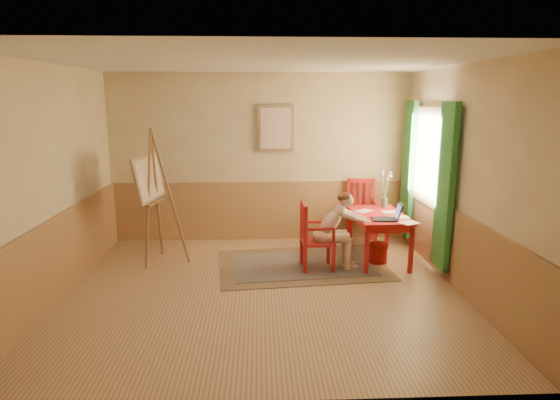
{
  "coord_description": "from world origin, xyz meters",
  "views": [
    {
      "loc": [
        -0.02,
        -5.6,
        2.4
      ],
      "look_at": [
        0.25,
        0.55,
        1.05
      ],
      "focal_mm": 30.14,
      "sensor_mm": 36.0,
      "label": 1
    }
  ],
  "objects_px": {
    "table": "(379,220)",
    "chair_left": "(314,237)",
    "laptop": "(389,216)",
    "easel": "(151,184)",
    "figure": "(336,227)",
    "chair_back": "(361,212)"
  },
  "relations": [
    {
      "from": "table",
      "to": "easel",
      "type": "relative_size",
      "value": 0.62
    },
    {
      "from": "chair_left",
      "to": "easel",
      "type": "relative_size",
      "value": 0.49
    },
    {
      "from": "table",
      "to": "chair_left",
      "type": "xyz_separation_m",
      "value": [
        -1.0,
        -0.34,
        -0.15
      ]
    },
    {
      "from": "figure",
      "to": "laptop",
      "type": "bearing_deg",
      "value": -0.76
    },
    {
      "from": "chair_left",
      "to": "easel",
      "type": "xyz_separation_m",
      "value": [
        -2.33,
        0.46,
        0.69
      ]
    },
    {
      "from": "chair_left",
      "to": "easel",
      "type": "distance_m",
      "value": 2.47
    },
    {
      "from": "table",
      "to": "easel",
      "type": "bearing_deg",
      "value": 177.91
    },
    {
      "from": "figure",
      "to": "easel",
      "type": "xyz_separation_m",
      "value": [
        -2.63,
        0.46,
        0.56
      ]
    },
    {
      "from": "table",
      "to": "laptop",
      "type": "relative_size",
      "value": 2.95
    },
    {
      "from": "chair_back",
      "to": "figure",
      "type": "relative_size",
      "value": 0.95
    },
    {
      "from": "laptop",
      "to": "easel",
      "type": "xyz_separation_m",
      "value": [
        -3.37,
        0.47,
        0.41
      ]
    },
    {
      "from": "chair_left",
      "to": "laptop",
      "type": "distance_m",
      "value": 1.08
    },
    {
      "from": "chair_back",
      "to": "table",
      "type": "bearing_deg",
      "value": -86.44
    },
    {
      "from": "chair_left",
      "to": "laptop",
      "type": "bearing_deg",
      "value": -0.78
    },
    {
      "from": "figure",
      "to": "laptop",
      "type": "xyz_separation_m",
      "value": [
        0.74,
        -0.01,
        0.15
      ]
    },
    {
      "from": "table",
      "to": "figure",
      "type": "bearing_deg",
      "value": -153.84
    },
    {
      "from": "figure",
      "to": "chair_back",
      "type": "bearing_deg",
      "value": 63.06
    },
    {
      "from": "table",
      "to": "chair_left",
      "type": "bearing_deg",
      "value": -161.33
    },
    {
      "from": "figure",
      "to": "laptop",
      "type": "relative_size",
      "value": 2.69
    },
    {
      "from": "laptop",
      "to": "easel",
      "type": "bearing_deg",
      "value": 172.03
    },
    {
      "from": "table",
      "to": "chair_back",
      "type": "height_order",
      "value": "chair_back"
    },
    {
      "from": "table",
      "to": "laptop",
      "type": "bearing_deg",
      "value": -82.02
    }
  ]
}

